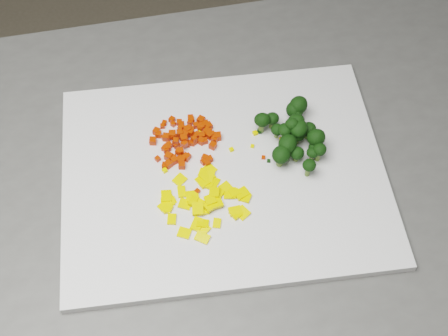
% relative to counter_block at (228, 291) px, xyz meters
% --- Properties ---
extents(counter_block, '(1.21, 1.04, 0.90)m').
position_rel_counter_block_xyz_m(counter_block, '(0.00, 0.00, 0.00)').
color(counter_block, '#4F4E4C').
rests_on(counter_block, ground).
extents(cutting_board, '(0.56, 0.49, 0.01)m').
position_rel_counter_block_xyz_m(cutting_board, '(-0.01, -0.00, 0.46)').
color(cutting_board, silver).
rests_on(cutting_board, counter_block).
extents(carrot_pile, '(0.10, 0.10, 0.03)m').
position_rel_counter_block_xyz_m(carrot_pile, '(-0.08, 0.03, 0.48)').
color(carrot_pile, red).
rests_on(carrot_pile, cutting_board).
extents(pepper_pile, '(0.12, 0.12, 0.02)m').
position_rel_counter_block_xyz_m(pepper_pile, '(-0.03, -0.07, 0.47)').
color(pepper_pile, yellow).
rests_on(pepper_pile, cutting_board).
extents(broccoli_pile, '(0.13, 0.13, 0.06)m').
position_rel_counter_block_xyz_m(broccoli_pile, '(0.09, 0.06, 0.49)').
color(broccoli_pile, black).
rests_on(broccoli_pile, cutting_board).
extents(carrot_cube_0, '(0.01, 0.01, 0.01)m').
position_rel_counter_block_xyz_m(carrot_cube_0, '(-0.06, 0.05, 0.47)').
color(carrot_cube_0, red).
rests_on(carrot_cube_0, carrot_pile).
extents(carrot_cube_1, '(0.01, 0.01, 0.01)m').
position_rel_counter_block_xyz_m(carrot_cube_1, '(-0.06, 0.07, 0.47)').
color(carrot_cube_1, red).
rests_on(carrot_cube_1, carrot_pile).
extents(carrot_cube_2, '(0.01, 0.01, 0.01)m').
position_rel_counter_block_xyz_m(carrot_cube_2, '(-0.07, 0.04, 0.47)').
color(carrot_cube_2, red).
rests_on(carrot_cube_2, carrot_pile).
extents(carrot_cube_3, '(0.01, 0.01, 0.01)m').
position_rel_counter_block_xyz_m(carrot_cube_3, '(-0.09, 0.07, 0.47)').
color(carrot_cube_3, red).
rests_on(carrot_cube_3, carrot_pile).
extents(carrot_cube_4, '(0.01, 0.01, 0.01)m').
position_rel_counter_block_xyz_m(carrot_cube_4, '(-0.04, 0.01, 0.47)').
color(carrot_cube_4, red).
rests_on(carrot_cube_4, carrot_pile).
extents(carrot_cube_5, '(0.01, 0.01, 0.01)m').
position_rel_counter_block_xyz_m(carrot_cube_5, '(-0.07, 0.01, 0.47)').
color(carrot_cube_5, red).
rests_on(carrot_cube_5, carrot_pile).
extents(carrot_cube_6, '(0.01, 0.01, 0.01)m').
position_rel_counter_block_xyz_m(carrot_cube_6, '(-0.03, 0.04, 0.47)').
color(carrot_cube_6, red).
rests_on(carrot_cube_6, carrot_pile).
extents(carrot_cube_7, '(0.01, 0.01, 0.01)m').
position_rel_counter_block_xyz_m(carrot_cube_7, '(-0.04, 0.00, 0.47)').
color(carrot_cube_7, red).
rests_on(carrot_cube_7, carrot_pile).
extents(carrot_cube_8, '(0.01, 0.01, 0.01)m').
position_rel_counter_block_xyz_m(carrot_cube_8, '(-0.06, 0.04, 0.47)').
color(carrot_cube_8, red).
rests_on(carrot_cube_8, carrot_pile).
extents(carrot_cube_9, '(0.01, 0.01, 0.01)m').
position_rel_counter_block_xyz_m(carrot_cube_9, '(-0.09, 0.07, 0.47)').
color(carrot_cube_9, red).
rests_on(carrot_cube_9, carrot_pile).
extents(carrot_cube_10, '(0.01, 0.01, 0.01)m').
position_rel_counter_block_xyz_m(carrot_cube_10, '(-0.06, 0.04, 0.47)').
color(carrot_cube_10, red).
rests_on(carrot_cube_10, carrot_pile).
extents(carrot_cube_11, '(0.01, 0.01, 0.01)m').
position_rel_counter_block_xyz_m(carrot_cube_11, '(-0.05, 0.07, 0.47)').
color(carrot_cube_11, red).
rests_on(carrot_cube_11, carrot_pile).
extents(carrot_cube_12, '(0.01, 0.01, 0.01)m').
position_rel_counter_block_xyz_m(carrot_cube_12, '(-0.03, 0.01, 0.47)').
color(carrot_cube_12, red).
rests_on(carrot_cube_12, carrot_pile).
extents(carrot_cube_13, '(0.01, 0.01, 0.01)m').
position_rel_counter_block_xyz_m(carrot_cube_13, '(-0.07, -0.01, 0.47)').
color(carrot_cube_13, red).
rests_on(carrot_cube_13, carrot_pile).
extents(carrot_cube_14, '(0.01, 0.01, 0.01)m').
position_rel_counter_block_xyz_m(carrot_cube_14, '(-0.09, 0.06, 0.47)').
color(carrot_cube_14, red).
rests_on(carrot_cube_14, carrot_pile).
extents(carrot_cube_15, '(0.01, 0.01, 0.01)m').
position_rel_counter_block_xyz_m(carrot_cube_15, '(-0.08, 0.04, 0.47)').
color(carrot_cube_15, red).
rests_on(carrot_cube_15, carrot_pile).
extents(carrot_cube_16, '(0.01, 0.01, 0.01)m').
position_rel_counter_block_xyz_m(carrot_cube_16, '(-0.09, -0.01, 0.47)').
color(carrot_cube_16, red).
rests_on(carrot_cube_16, carrot_pile).
extents(carrot_cube_17, '(0.01, 0.01, 0.01)m').
position_rel_counter_block_xyz_m(carrot_cube_17, '(-0.05, 0.04, 0.47)').
color(carrot_cube_17, red).
rests_on(carrot_cube_17, carrot_pile).
extents(carrot_cube_18, '(0.01, 0.01, 0.01)m').
position_rel_counter_block_xyz_m(carrot_cube_18, '(-0.12, 0.06, 0.47)').
color(carrot_cube_18, red).
rests_on(carrot_cube_18, carrot_pile).
extents(carrot_cube_19, '(0.01, 0.01, 0.01)m').
position_rel_counter_block_xyz_m(carrot_cube_19, '(-0.09, 0.06, 0.47)').
color(carrot_cube_19, red).
rests_on(carrot_cube_19, carrot_pile).
extents(carrot_cube_20, '(0.01, 0.01, 0.01)m').
position_rel_counter_block_xyz_m(carrot_cube_20, '(-0.07, 0.07, 0.47)').
color(carrot_cube_20, red).
rests_on(carrot_cube_20, carrot_pile).
extents(carrot_cube_21, '(0.01, 0.01, 0.01)m').
position_rel_counter_block_xyz_m(carrot_cube_21, '(-0.08, -0.00, 0.47)').
color(carrot_cube_21, red).
rests_on(carrot_cube_21, carrot_pile).
extents(carrot_cube_22, '(0.01, 0.01, 0.01)m').
position_rel_counter_block_xyz_m(carrot_cube_22, '(-0.09, 0.00, 0.47)').
color(carrot_cube_22, red).
rests_on(carrot_cube_22, carrot_pile).
extents(carrot_cube_23, '(0.01, 0.01, 0.01)m').
position_rel_counter_block_xyz_m(carrot_cube_23, '(-0.04, 0.01, 0.47)').
color(carrot_cube_23, red).
rests_on(carrot_cube_23, carrot_pile).
extents(carrot_cube_24, '(0.01, 0.01, 0.01)m').
position_rel_counter_block_xyz_m(carrot_cube_24, '(-0.08, 0.01, 0.47)').
color(carrot_cube_24, red).
rests_on(carrot_cube_24, carrot_pile).
extents(carrot_cube_25, '(0.01, 0.01, 0.01)m').
position_rel_counter_block_xyz_m(carrot_cube_25, '(-0.09, 0.00, 0.47)').
color(carrot_cube_25, red).
rests_on(carrot_cube_25, carrot_pile).
extents(carrot_cube_26, '(0.01, 0.01, 0.01)m').
position_rel_counter_block_xyz_m(carrot_cube_26, '(-0.10, 0.07, 0.47)').
color(carrot_cube_26, red).
rests_on(carrot_cube_26, carrot_pile).
extents(carrot_cube_27, '(0.01, 0.01, 0.01)m').
position_rel_counter_block_xyz_m(carrot_cube_27, '(-0.11, -0.00, 0.47)').
color(carrot_cube_27, red).
rests_on(carrot_cube_27, carrot_pile).
extents(carrot_cube_28, '(0.01, 0.01, 0.01)m').
position_rel_counter_block_xyz_m(carrot_cube_28, '(-0.07, 0.00, 0.47)').
color(carrot_cube_28, red).
rests_on(carrot_cube_28, carrot_pile).
extents(carrot_cube_29, '(0.01, 0.01, 0.01)m').
position_rel_counter_block_xyz_m(carrot_cube_29, '(-0.07, 0.05, 0.47)').
color(carrot_cube_29, red).
rests_on(carrot_cube_29, carrot_pile).
extents(carrot_cube_30, '(0.01, 0.01, 0.01)m').
position_rel_counter_block_xyz_m(carrot_cube_30, '(-0.10, 0.03, 0.47)').
color(carrot_cube_30, red).
rests_on(carrot_cube_30, carrot_pile).
extents(carrot_cube_31, '(0.01, 0.01, 0.01)m').
position_rel_counter_block_xyz_m(carrot_cube_31, '(-0.09, 0.03, 0.48)').
color(carrot_cube_31, red).
rests_on(carrot_cube_31, carrot_pile).
extents(carrot_cube_32, '(0.01, 0.01, 0.01)m').
position_rel_counter_block_xyz_m(carrot_cube_32, '(-0.07, 0.03, 0.47)').
color(carrot_cube_32, red).
rests_on(carrot_cube_32, carrot_pile).
extents(carrot_cube_33, '(0.01, 0.01, 0.01)m').
position_rel_counter_block_xyz_m(carrot_cube_33, '(-0.11, 0.07, 0.47)').
color(carrot_cube_33, red).
rests_on(carrot_cube_33, carrot_pile).
extents(carrot_cube_34, '(0.01, 0.01, 0.01)m').
position_rel_counter_block_xyz_m(carrot_cube_34, '(-0.07, 0.06, 0.47)').
color(carrot_cube_34, red).
rests_on(carrot_cube_34, carrot_pile).
extents(carrot_cube_35, '(0.01, 0.01, 0.01)m').
position_rel_counter_block_xyz_m(carrot_cube_35, '(-0.04, 0.06, 0.47)').
color(carrot_cube_35, red).
rests_on(carrot_cube_35, carrot_pile).
extents(carrot_cube_36, '(0.01, 0.01, 0.01)m').
position_rel_counter_block_xyz_m(carrot_cube_36, '(-0.06, 0.04, 0.47)').
color(carrot_cube_36, red).
rests_on(carrot_cube_36, carrot_pile).
extents(carrot_cube_37, '(0.01, 0.01, 0.01)m').
position_rel_counter_block_xyz_m(carrot_cube_37, '(-0.03, 0.05, 0.47)').
color(carrot_cube_37, red).
rests_on(carrot_cube_37, carrot_pile).
extents(carrot_cube_38, '(0.01, 0.01, 0.01)m').
position_rel_counter_block_xyz_m(carrot_cube_38, '(-0.05, 0.07, 0.47)').
color(carrot_cube_38, red).
rests_on(carrot_cube_38, carrot_pile).
extents(carrot_cube_39, '(0.01, 0.01, 0.01)m').
position_rel_counter_block_xyz_m(carrot_cube_39, '(-0.10, 0.02, 0.47)').
color(carrot_cube_39, red).
rests_on(carrot_cube_39, carrot_pile).
extents(carrot_cube_40, '(0.01, 0.01, 0.01)m').
position_rel_counter_block_xyz_m(carrot_cube_40, '(-0.08, 0.01, 0.47)').
color(carrot_cube_40, red).
rests_on(carrot_cube_40, carrot_pile).
extents(carrot_cube_41, '(0.01, 0.01, 0.01)m').
position_rel_counter_block_xyz_m(carrot_cube_41, '(-0.05, 0.04, 0.47)').
color(carrot_cube_41, red).
rests_on(carrot_cube_41, carrot_pile).
extents(carrot_cube_42, '(0.01, 0.01, 0.01)m').
position_rel_counter_block_xyz_m(carrot_cube_42, '(-0.11, 0.04, 0.47)').
color(carrot_cube_42, red).
rests_on(carrot_cube_42, carrot_pile).
extents(carrot_cube_43, '(0.01, 0.01, 0.01)m').
position_rel_counter_block_xyz_m(carrot_cube_43, '(-0.04, 0.05, 0.47)').
color(carrot_cube_43, red).
rests_on(carrot_cube_43, carrot_pile).
extents(carrot_cube_44, '(0.01, 0.01, 0.01)m').
position_rel_counter_block_xyz_m(carrot_cube_44, '(-0.05, 0.04, 0.47)').
color(carrot_cube_44, red).
rests_on(carrot_cube_44, carrot_pile).
extents(carrot_cube_45, '(0.01, 0.01, 0.01)m').
position_rel_counter_block_xyz_m(carrot_cube_45, '(-0.10, 0.04, 0.47)').
color(carrot_cube_45, red).
rests_on(carrot_cube_45, carrot_pile).
extents(carrot_cube_46, '(0.01, 0.01, 0.01)m').
position_rel_counter_block_xyz_m(carrot_cube_46, '(-0.12, 0.04, 0.47)').
color(carrot_cube_46, red).
rests_on(carrot_cube_46, carrot_pile).
extents(carrot_cube_47, '(0.01, 0.01, 0.01)m').
position_rel_counter_block_xyz_m(carrot_cube_47, '(-0.06, 0.08, 0.47)').
color(carrot_cube_47, red).
rests_on(carrot_cube_47, carrot_pile).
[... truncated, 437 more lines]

